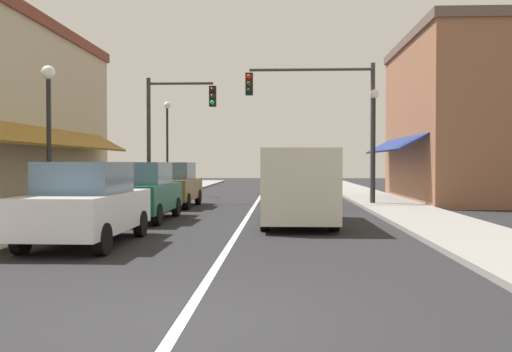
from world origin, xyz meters
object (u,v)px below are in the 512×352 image
at_px(parked_car_third_left, 173,185).
at_px(traffic_signal_mast_arm, 328,108).
at_px(street_lamp_left_far, 167,133).
at_px(street_lamp_right_mid, 374,127).
at_px(van_in_lane, 297,184).
at_px(street_lamp_left_near, 49,118).
at_px(parked_car_second_left, 141,192).
at_px(traffic_signal_left_corner, 171,120).
at_px(parked_car_nearest_left, 87,204).

xyz_separation_m(parked_car_third_left, traffic_signal_mast_arm, (6.21, 0.90, 3.09)).
bearing_deg(street_lamp_left_far, street_lamp_right_mid, -33.27).
height_order(van_in_lane, street_lamp_left_near, street_lamp_left_near).
bearing_deg(van_in_lane, street_lamp_left_far, 115.31).
height_order(parked_car_second_left, traffic_signal_left_corner, traffic_signal_left_corner).
bearing_deg(parked_car_nearest_left, street_lamp_left_far, 96.80).
distance_m(parked_car_nearest_left, parked_car_second_left, 4.99).
distance_m(parked_car_second_left, street_lamp_left_far, 12.94).
bearing_deg(street_lamp_left_near, van_in_lane, 14.62).
bearing_deg(street_lamp_left_near, parked_car_nearest_left, -53.33).
bearing_deg(traffic_signal_left_corner, van_in_lane, -58.32).
relative_size(parked_car_second_left, traffic_signal_mast_arm, 0.71).
bearing_deg(parked_car_second_left, parked_car_nearest_left, -88.69).
bearing_deg(parked_car_third_left, street_lamp_right_mid, 6.55).
distance_m(parked_car_nearest_left, traffic_signal_left_corner, 13.14).
relative_size(traffic_signal_mast_arm, street_lamp_left_far, 1.17).
bearing_deg(street_lamp_left_far, parked_car_second_left, -81.86).
xyz_separation_m(traffic_signal_left_corner, street_lamp_left_far, (-1.16, 4.74, -0.31)).
relative_size(parked_car_nearest_left, traffic_signal_mast_arm, 0.71).
bearing_deg(street_lamp_left_far, van_in_lane, -64.14).
distance_m(parked_car_third_left, street_lamp_left_near, 8.22).
distance_m(parked_car_third_left, street_lamp_right_mid, 8.42).
xyz_separation_m(parked_car_second_left, street_lamp_right_mid, (7.98, 6.17, 2.31)).
xyz_separation_m(parked_car_second_left, street_lamp_left_far, (-1.80, 12.58, 2.45)).
xyz_separation_m(traffic_signal_mast_arm, traffic_signal_left_corner, (-6.78, 1.63, -0.33)).
relative_size(street_lamp_left_near, street_lamp_left_far, 0.86).
distance_m(traffic_signal_left_corner, street_lamp_left_near, 10.40).
bearing_deg(parked_car_third_left, traffic_signal_left_corner, 103.06).
xyz_separation_m(van_in_lane, street_lamp_left_near, (-6.46, -1.69, 1.77)).
bearing_deg(parked_car_nearest_left, traffic_signal_left_corner, 93.92).
bearing_deg(street_lamp_left_far, street_lamp_left_near, -89.94).
xyz_separation_m(parked_car_third_left, street_lamp_left_far, (-1.72, 7.27, 2.45)).
distance_m(traffic_signal_mast_arm, street_lamp_right_mid, 2.00).
distance_m(van_in_lane, street_lamp_right_mid, 7.96).
bearing_deg(street_lamp_left_near, traffic_signal_left_corner, 83.69).
distance_m(parked_car_third_left, traffic_signal_left_corner, 3.79).
bearing_deg(parked_car_nearest_left, traffic_signal_mast_arm, 62.26).
bearing_deg(van_in_lane, street_lamp_left_near, -165.94).
bearing_deg(street_lamp_left_far, traffic_signal_mast_arm, -38.76).
height_order(parked_car_nearest_left, street_lamp_right_mid, street_lamp_right_mid).
bearing_deg(van_in_lane, parked_car_second_left, 169.87).
bearing_deg(parked_car_second_left, traffic_signal_mast_arm, 45.65).
xyz_separation_m(parked_car_nearest_left, traffic_signal_left_corner, (-0.73, 12.82, 2.76)).
relative_size(traffic_signal_mast_arm, traffic_signal_left_corner, 1.05).
height_order(traffic_signal_mast_arm, street_lamp_left_near, traffic_signal_mast_arm).
bearing_deg(traffic_signal_mast_arm, street_lamp_left_near, -132.38).
xyz_separation_m(traffic_signal_left_corner, street_lamp_left_near, (-1.14, -10.31, -0.72)).
xyz_separation_m(parked_car_third_left, van_in_lane, (4.76, -6.09, 0.27)).
distance_m(parked_car_second_left, traffic_signal_mast_arm, 9.26).
bearing_deg(traffic_signal_mast_arm, van_in_lane, -101.77).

